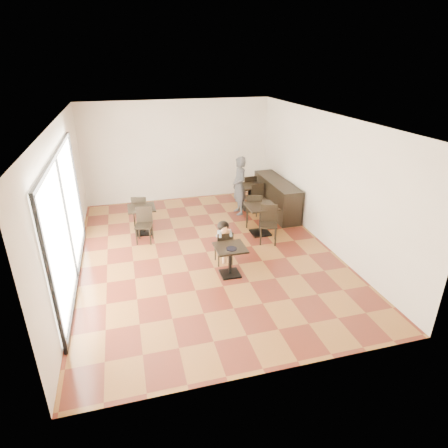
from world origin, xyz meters
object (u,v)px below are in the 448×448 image
object	(u,v)px
adult_patron	(239,186)
chair_left_b	(144,226)
chair_back_a	(248,189)
cafe_table_mid	(261,220)
child_table	(230,261)
child_chair	(223,247)
chair_left_a	(141,210)
child	(223,243)
cafe_table_left	(143,220)
chair_mid_a	(254,209)
cafe_table_back	(249,197)
chair_mid_b	(269,225)
chair_back_b	(260,200)

from	to	relation	value
adult_patron	chair_left_b	bearing A→B (deg)	-70.51
chair_back_a	cafe_table_mid	bearing A→B (deg)	76.16
child_table	cafe_table_mid	world-z (taller)	cafe_table_mid
chair_left_b	cafe_table_mid	bearing A→B (deg)	8.00
child_chair	chair_left_a	distance (m)	3.15
child	cafe_table_left	distance (m)	2.70
chair_mid_a	chair_left_b	distance (m)	3.06
child_chair	chair_left_a	world-z (taller)	chair_left_a
child_table	child_chair	bearing A→B (deg)	90.00
child_chair	chair_left_b	distance (m)	2.29
chair_left_a	adult_patron	bearing A→B (deg)	-163.69
chair_left_a	cafe_table_left	bearing A→B (deg)	103.89
child	cafe_table_left	size ratio (longest dim) A/B	1.38
child	cafe_table_back	bearing A→B (deg)	61.64
chair_mid_b	cafe_table_back	bearing A→B (deg)	104.59
cafe_table_mid	chair_left_a	world-z (taller)	chair_left_a
chair_left_b	chair_left_a	bearing A→B (deg)	103.89
chair_mid_a	adult_patron	bearing A→B (deg)	-60.92
cafe_table_back	chair_back_a	size ratio (longest dim) A/B	0.83
cafe_table_left	chair_back_a	size ratio (longest dim) A/B	0.82
child_table	child	size ratio (longest dim) A/B	0.66
chair_left_b	chair_back_b	bearing A→B (deg)	29.44
child_table	cafe_table_left	bearing A→B (deg)	122.10
child	chair_back_a	bearing A→B (deg)	63.40
chair_mid_b	chair_back_a	size ratio (longest dim) A/B	1.06
child	chair_mid_b	bearing A→B (deg)	27.11
child	cafe_table_back	world-z (taller)	child
cafe_table_left	chair_left_b	world-z (taller)	chair_left_b
child	chair_back_b	xyz separation A→B (m)	(1.82, 2.54, -0.06)
child_chair	cafe_table_left	distance (m)	2.70
adult_patron	chair_back_b	distance (m)	0.75
chair_left_b	child	bearing A→B (deg)	-29.26
child_table	cafe_table_back	world-z (taller)	cafe_table_back
chair_back_a	cafe_table_left	bearing A→B (deg)	20.30
child_table	chair_left_b	xyz separation A→B (m)	(-1.67, 2.12, 0.11)
chair_left_a	chair_back_a	xyz separation A→B (m)	(3.50, 0.97, 0.01)
cafe_table_left	chair_mid_a	world-z (taller)	chair_mid_a
cafe_table_back	chair_left_a	world-z (taller)	chair_left_a
child_table	chair_back_b	distance (m)	3.59
cafe_table_left	chair_back_b	size ratio (longest dim) A/B	0.82
child_table	chair_mid_b	size ratio (longest dim) A/B	0.70
child_table	child_chair	size ratio (longest dim) A/B	0.83
child_table	chair_left_b	world-z (taller)	chair_left_b
chair_mid_a	chair_left_b	size ratio (longest dim) A/B	1.08
cafe_table_left	chair_back_a	xyz separation A→B (m)	(3.50, 1.52, 0.08)
child_table	cafe_table_back	xyz separation A→B (m)	(1.67, 3.64, 0.04)
cafe_table_left	chair_back_a	bearing A→B (deg)	23.53
child_chair	child	size ratio (longest dim) A/B	0.79
cafe_table_mid	chair_left_b	size ratio (longest dim) A/B	0.89
child_table	adult_patron	xyz separation A→B (m)	(1.25, 3.34, 0.53)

